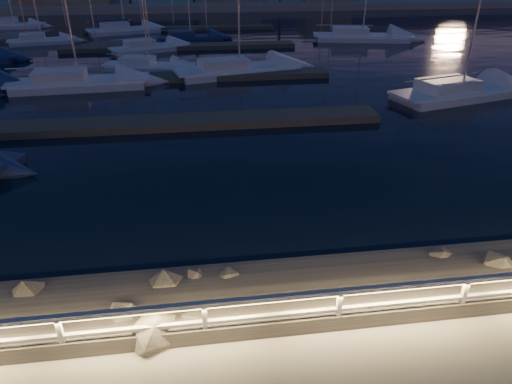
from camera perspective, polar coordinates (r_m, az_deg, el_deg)
ground at (r=10.76m, az=-11.84°, el=-18.07°), size 400.00×400.00×0.00m
harbor_water at (r=39.69m, az=-9.53°, el=14.95°), size 400.00×440.00×0.60m
guard_rail at (r=10.23m, az=-12.67°, el=-15.05°), size 44.11×0.12×1.06m
riprap at (r=11.80m, az=5.48°, el=-13.41°), size 40.66×3.11×1.38m
floating_docks at (r=40.82m, az=-9.58°, el=16.11°), size 22.00×36.00×0.40m
far_shore at (r=81.90m, az=-9.35°, el=22.34°), size 160.00×14.00×5.20m
sailboat_c at (r=33.97m, az=-21.62°, el=12.72°), size 9.38×3.43×15.61m
sailboat_d at (r=32.14m, az=23.96°, el=11.49°), size 9.95×5.12×16.20m
sailboat_g at (r=37.86m, az=-13.50°, el=15.14°), size 7.30×3.83×11.94m
sailboat_h at (r=35.43m, az=-2.49°, el=15.13°), size 10.07×4.93×16.41m
sailboat_i at (r=52.78m, az=-25.37°, el=16.79°), size 6.62×3.16×10.93m
sailboat_j at (r=45.44m, az=-13.37°, el=17.22°), size 7.47×4.79×12.42m
sailboat_k at (r=50.45m, az=-8.41°, el=18.61°), size 7.29×3.19×11.98m
sailboat_l at (r=51.37m, az=12.83°, el=18.49°), size 10.45×5.04×17.04m
sailboat_m at (r=65.75m, az=-28.13°, el=17.97°), size 6.91×2.28×11.72m
sailboat_n at (r=56.85m, az=-16.33°, el=18.93°), size 8.52×4.88×14.04m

